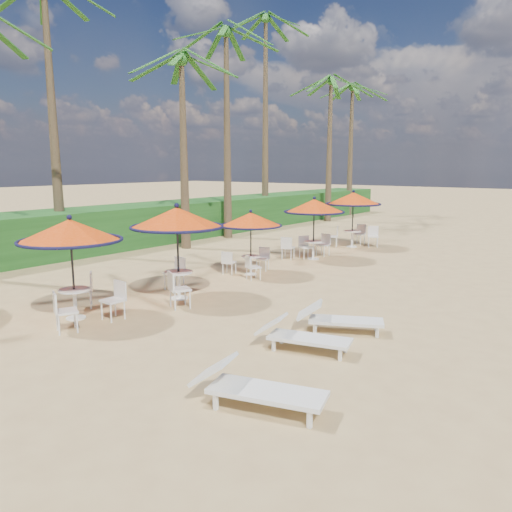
{
  "coord_description": "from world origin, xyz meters",
  "views": [
    {
      "loc": [
        5.25,
        -6.01,
        3.63
      ],
      "look_at": [
        -2.96,
        4.54,
        1.2
      ],
      "focal_mm": 35.0,
      "sensor_mm": 36.0,
      "label": 1
    }
  ],
  "objects": [
    {
      "name": "palm_6",
      "position": [
        -11.22,
        22.89,
        8.37
      ],
      "size": [
        5.0,
        5.0,
        9.16
      ],
      "color": "brown",
      "rests_on": "ground"
    },
    {
      "name": "station_2",
      "position": [
        -5.02,
        6.88,
        1.6
      ],
      "size": [
        2.1,
        2.11,
        2.19
      ],
      "color": "black",
      "rests_on": "ground"
    },
    {
      "name": "ground",
      "position": [
        0.0,
        0.0,
        0.0
      ],
      "size": [
        160.0,
        160.0,
        0.0
      ],
      "primitive_type": "plane",
      "color": "tan",
      "rests_on": "ground"
    },
    {
      "name": "station_4",
      "position": [
        -4.99,
        14.24,
        1.87
      ],
      "size": [
        2.46,
        2.46,
        2.56
      ],
      "color": "black",
      "rests_on": "ground"
    },
    {
      "name": "scrub_hedge",
      "position": [
        -13.5,
        11.0,
        0.9
      ],
      "size": [
        3.0,
        40.0,
        1.8
      ],
      "primitive_type": "cube",
      "color": "#194716",
      "rests_on": "ground"
    },
    {
      "name": "palm_4",
      "position": [
        -11.41,
        13.07,
        9.32
      ],
      "size": [
        5.0,
        5.0,
        10.19
      ],
      "color": "brown",
      "rests_on": "ground"
    },
    {
      "name": "lounger_mid",
      "position": [
        0.14,
        1.98,
        0.32
      ],
      "size": [
        1.98,
        1.08,
        0.68
      ],
      "rotation": [
        0.0,
        0.0,
        0.27
      ],
      "color": "white",
      "rests_on": "ground"
    },
    {
      "name": "palm_5",
      "position": [
        -13.21,
        18.63,
        11.27
      ],
      "size": [
        5.0,
        5.0,
        12.29
      ],
      "color": "brown",
      "rests_on": "ground"
    },
    {
      "name": "station_1",
      "position": [
        -4.65,
        3.23,
        2.01
      ],
      "size": [
        2.53,
        2.53,
        2.64
      ],
      "color": "black",
      "rests_on": "ground"
    },
    {
      "name": "lounger_near",
      "position": [
        0.9,
        -0.47,
        0.35
      ],
      "size": [
        2.17,
        1.21,
        0.74
      ],
      "rotation": [
        0.0,
        0.0,
        0.29
      ],
      "color": "white",
      "rests_on": "ground"
    },
    {
      "name": "palm_7",
      "position": [
        -12.16,
        27.62,
        8.59
      ],
      "size": [
        5.0,
        5.0,
        9.4
      ],
      "color": "brown",
      "rests_on": "ground"
    },
    {
      "name": "palm_3",
      "position": [
        -10.7,
        9.4,
        7.52
      ],
      "size": [
        5.0,
        5.0,
        8.26
      ],
      "color": "brown",
      "rests_on": "ground"
    },
    {
      "name": "palm_2",
      "position": [
        -13.51,
        5.06,
        9.64
      ],
      "size": [
        5.0,
        5.0,
        10.53
      ],
      "color": "brown",
      "rests_on": "ground"
    },
    {
      "name": "station_0",
      "position": [
        -5.22,
        0.46,
        1.83
      ],
      "size": [
        2.4,
        2.4,
        2.51
      ],
      "color": "black",
      "rests_on": "ground"
    },
    {
      "name": "lounger_far",
      "position": [
        0.17,
        3.43,
        0.31
      ],
      "size": [
        1.94,
        1.39,
        0.67
      ],
      "rotation": [
        0.0,
        0.0,
        0.48
      ],
      "color": "white",
      "rests_on": "ground"
    },
    {
      "name": "station_3",
      "position": [
        -4.86,
        10.58,
        1.8
      ],
      "size": [
        2.36,
        2.36,
        2.46
      ],
      "color": "black",
      "rests_on": "ground"
    }
  ]
}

